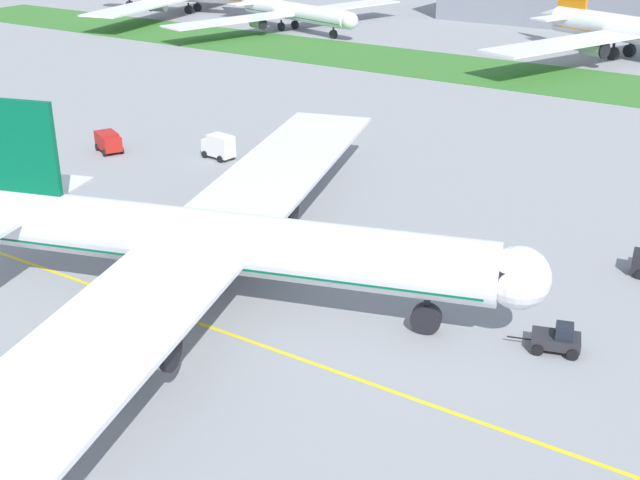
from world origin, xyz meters
name	(u,v)px	position (x,y,z in m)	size (l,w,h in m)	color
ground_plane	(160,306)	(0.00, 0.00, 0.00)	(600.00, 600.00, 0.00)	gray
apron_taxi_line	(156,308)	(0.00, -0.44, 0.00)	(280.00, 0.36, 0.01)	yellow
grass_median_strip	(556,80)	(0.00, 101.77, 0.05)	(320.00, 24.00, 0.10)	#38722D
airliner_foreground	(215,243)	(3.71, 3.12, 5.55)	(51.71, 84.19, 16.35)	white
pushback_tug	(557,339)	(30.23, 11.28, 0.99)	(5.54, 3.49, 2.17)	#26262B
ground_crew_marshaller_front	(108,248)	(-10.82, 4.53, 1.02)	(0.46, 0.50, 1.68)	black
service_truck_baggage_loader	(219,146)	(-21.50, 33.84, 1.67)	(4.68, 2.83, 3.18)	white
service_truck_catering_van	(108,141)	(-35.50, 28.16, 1.41)	(5.04, 4.12, 2.51)	#B21E19
parked_airliner_far_centre	(294,12)	(-69.56, 119.66, 4.39)	(40.96, 66.51, 12.93)	white
parked_airliner_far_right	(635,31)	(6.47, 127.70, 5.68)	(45.95, 73.70, 16.73)	white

